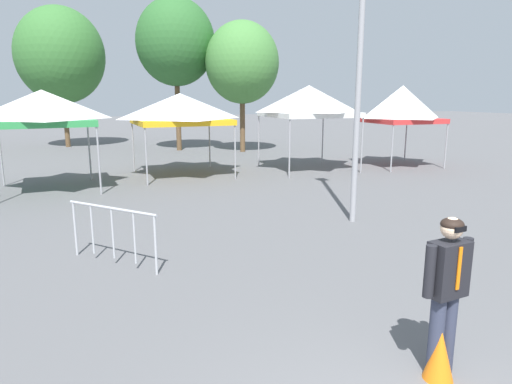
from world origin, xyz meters
The scene contains 11 objects.
canopy_tent_behind_right centered at (-3.25, 13.76, 2.64)m, with size 3.13×3.13×3.20m.
canopy_tent_right_of_center centered at (1.39, 14.98, 2.53)m, with size 3.41×3.41×3.10m.
canopy_tent_center centered at (6.56, 14.40, 2.79)m, with size 3.36×3.36×3.42m.
canopy_tent_behind_center centered at (10.76, 13.79, 2.66)m, with size 2.94×2.94×3.44m.
person_foreground centered at (1.12, 1.27, 1.03)m, with size 0.65×0.28×1.78m.
light_pole_opposite_side centered at (3.76, 6.88, 4.91)m, with size 0.36×0.36×8.68m.
tree_behind_tents_left centered at (-2.78, 27.38, 5.31)m, with size 5.00×5.00×8.07m.
tree_behind_tents_right centered at (3.08, 23.14, 5.84)m, with size 4.24×4.24×8.19m.
tree_behind_tents_center centered at (6.17, 21.16, 4.73)m, with size 3.91×3.91×6.89m.
crowd_barrier_near_person centered at (-1.90, 6.04, 0.75)m, with size 1.36×1.67×1.08m.
traffic_cone_lot_center centered at (1.04, 1.20, 0.29)m, with size 0.32×0.32×0.58m, color orange.
Camera 1 is at (-2.41, -2.10, 2.99)m, focal length 31.63 mm.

